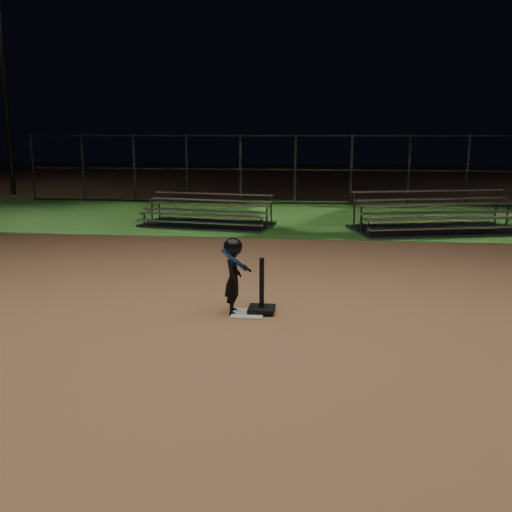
{
  "coord_description": "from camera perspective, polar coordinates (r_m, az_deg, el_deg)",
  "views": [
    {
      "loc": [
        1.05,
        -7.81,
        2.58
      ],
      "look_at": [
        0.0,
        1.0,
        0.65
      ],
      "focal_mm": 40.11,
      "sensor_mm": 36.0,
      "label": 1
    }
  ],
  "objects": [
    {
      "name": "ground",
      "position": [
        8.3,
        -0.82,
        -5.85
      ],
      "size": [
        80.0,
        80.0,
        0.0
      ],
      "primitive_type": "plane",
      "color": "#956543",
      "rests_on": "ground"
    },
    {
      "name": "grass_strip",
      "position": [
        18.03,
        3.39,
        4.04
      ],
      "size": [
        60.0,
        8.0,
        0.01
      ],
      "primitive_type": "cube",
      "color": "#285D1E",
      "rests_on": "ground"
    },
    {
      "name": "home_plate",
      "position": [
        8.29,
        -0.82,
        -5.78
      ],
      "size": [
        0.45,
        0.45,
        0.02
      ],
      "primitive_type": "cube",
      "color": "beige",
      "rests_on": "ground"
    },
    {
      "name": "batting_tee",
      "position": [
        8.33,
        0.57,
        -4.55
      ],
      "size": [
        0.38,
        0.38,
        0.79
      ],
      "color": "black",
      "rests_on": "home_plate"
    },
    {
      "name": "child_batter",
      "position": [
        8.21,
        -2.29,
        -1.76
      ],
      "size": [
        0.41,
        0.6,
        1.12
      ],
      "rotation": [
        0.0,
        0.0,
        1.66
      ],
      "color": "black",
      "rests_on": "ground"
    },
    {
      "name": "bleacher_left",
      "position": [
        16.13,
        -4.86,
        3.67
      ],
      "size": [
        3.8,
        2.28,
        0.88
      ],
      "rotation": [
        0.0,
        0.0,
        -0.16
      ],
      "color": "#BBBBC1",
      "rests_on": "ground"
    },
    {
      "name": "bleacher_right",
      "position": [
        15.86,
        17.49,
        3.12
      ],
      "size": [
        4.64,
        3.09,
        1.04
      ],
      "rotation": [
        0.0,
        0.0,
        0.26
      ],
      "color": "#ADADB2",
      "rests_on": "ground"
    },
    {
      "name": "backstop_fence",
      "position": [
        20.88,
        3.94,
        8.59
      ],
      "size": [
        20.08,
        0.08,
        2.5
      ],
      "color": "#38383D",
      "rests_on": "ground"
    },
    {
      "name": "light_pole_left",
      "position": [
        26.34,
        -23.98,
        16.41
      ],
      "size": [
        0.9,
        0.53,
        8.3
      ],
      "color": "#2D2D30",
      "rests_on": "ground"
    }
  ]
}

